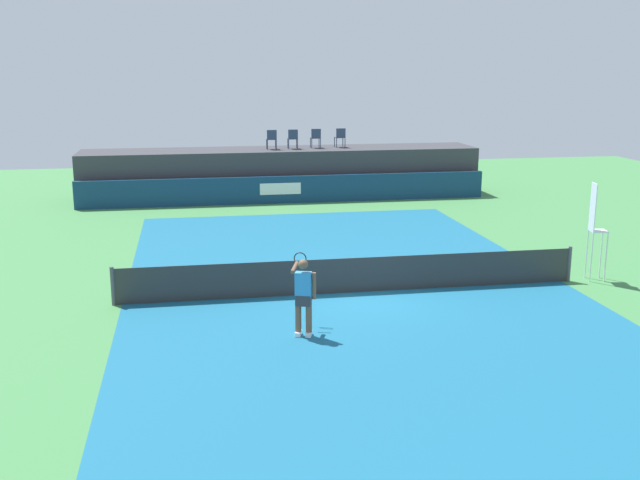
{
  "coord_description": "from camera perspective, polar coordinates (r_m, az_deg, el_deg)",
  "views": [
    {
      "loc": [
        -4.19,
        -18.66,
        5.92
      ],
      "look_at": [
        -0.54,
        2.0,
        1.0
      ],
      "focal_mm": 41.92,
      "sensor_mm": 36.0,
      "label": 1
    }
  ],
  "objects": [
    {
      "name": "spectator_chair_right",
      "position": [
        34.87,
        1.55,
        7.89
      ],
      "size": [
        0.46,
        0.46,
        0.89
      ],
      "color": "#2D3D56",
      "rests_on": "spectator_platform"
    },
    {
      "name": "net_post_near",
      "position": [
        19.53,
        -15.55,
        -3.41
      ],
      "size": [
        0.1,
        0.1,
        1.0
      ],
      "primitive_type": "cylinder",
      "color": "#4C4C51",
      "rests_on": "ground"
    },
    {
      "name": "spectator_chair_left",
      "position": [
        34.25,
        -2.09,
        7.79
      ],
      "size": [
        0.45,
        0.45,
        0.89
      ],
      "color": "#2D3D56",
      "rests_on": "spectator_platform"
    },
    {
      "name": "tennis_ball",
      "position": [
        22.42,
        -3.12,
        -2.03
      ],
      "size": [
        0.07,
        0.07,
        0.07
      ],
      "primitive_type": "sphere",
      "color": "#D8EA33",
      "rests_on": "court_inner"
    },
    {
      "name": "ground_plane",
      "position": [
        22.84,
        0.9,
        -1.82
      ],
      "size": [
        48.0,
        48.0,
        0.0
      ],
      "primitive_type": "plane",
      "color": "#3D7A42"
    },
    {
      "name": "sponsor_wall",
      "position": [
        32.86,
        -2.57,
        3.87
      ],
      "size": [
        18.0,
        0.22,
        1.2
      ],
      "color": "navy",
      "rests_on": "ground"
    },
    {
      "name": "court_inner",
      "position": [
        20.02,
        2.53,
        -4.01
      ],
      "size": [
        12.0,
        22.0,
        0.0
      ],
      "primitive_type": "cube",
      "color": "#16597A",
      "rests_on": "ground"
    },
    {
      "name": "net_post_far",
      "position": [
        22.03,
        18.49,
        -1.74
      ],
      "size": [
        0.1,
        0.1,
        1.0
      ],
      "primitive_type": "cylinder",
      "color": "#4C4C51",
      "rests_on": "ground"
    },
    {
      "name": "umpire_chair",
      "position": [
        22.15,
        20.26,
        1.09
      ],
      "size": [
        0.52,
        0.52,
        2.76
      ],
      "color": "white",
      "rests_on": "ground"
    },
    {
      "name": "spectator_platform",
      "position": [
        34.55,
        -2.97,
        5.16
      ],
      "size": [
        18.0,
        2.8,
        2.2
      ],
      "primitive_type": "cube",
      "color": "#38383D",
      "rests_on": "ground"
    },
    {
      "name": "spectator_chair_center",
      "position": [
        34.6,
        -0.33,
        7.85
      ],
      "size": [
        0.45,
        0.45,
        0.89
      ],
      "color": "#2D3D56",
      "rests_on": "spectator_platform"
    },
    {
      "name": "tennis_player",
      "position": [
        16.61,
        -1.28,
        -4.18
      ],
      "size": [
        0.55,
        1.25,
        1.77
      ],
      "color": "white",
      "rests_on": "court_inner"
    },
    {
      "name": "tennis_net",
      "position": [
        19.88,
        2.54,
        -2.71
      ],
      "size": [
        12.4,
        0.02,
        0.95
      ],
      "primitive_type": "cube",
      "color": "#2D2D2D",
      "rests_on": "ground"
    },
    {
      "name": "spectator_chair_far_left",
      "position": [
        34.07,
        -3.72,
        7.74
      ],
      "size": [
        0.45,
        0.45,
        0.89
      ],
      "color": "#2D3D56",
      "rests_on": "spectator_platform"
    }
  ]
}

